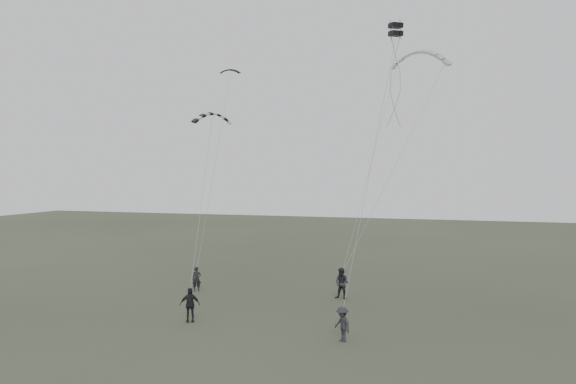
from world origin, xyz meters
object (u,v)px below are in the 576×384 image
(flyer_center, at_px, (190,305))
(flyer_far, at_px, (342,324))
(kite_striped, at_px, (212,114))
(kite_dark_small, at_px, (230,70))
(flyer_left, at_px, (197,279))
(kite_pale_large, at_px, (420,52))
(flyer_right, at_px, (342,283))
(kite_box, at_px, (396,30))

(flyer_center, height_order, flyer_far, flyer_center)
(flyer_far, bearing_deg, kite_striped, -174.95)
(kite_dark_small, distance_m, kite_striped, 8.61)
(flyer_left, xyz_separation_m, flyer_far, (11.63, -8.14, 0.00))
(kite_pale_large, bearing_deg, flyer_right, -123.48)
(flyer_right, relative_size, kite_striped, 0.76)
(flyer_center, distance_m, kite_box, 18.67)
(flyer_right, bearing_deg, kite_pale_large, 62.00)
(kite_dark_small, xyz_separation_m, kite_pale_large, (14.76, -1.32, 0.23))
(flyer_left, relative_size, kite_dark_small, 1.04)
(flyer_left, bearing_deg, flyer_center, -99.39)
(flyer_right, bearing_deg, kite_box, -30.91)
(kite_dark_small, relative_size, kite_striped, 0.61)
(kite_striped, bearing_deg, flyer_left, 140.10)
(flyer_right, distance_m, flyer_far, 8.94)
(flyer_right, xyz_separation_m, flyer_center, (-6.68, -7.72, -0.07))
(flyer_far, bearing_deg, kite_box, 115.33)
(flyer_far, height_order, kite_dark_small, kite_dark_small)
(flyer_left, xyz_separation_m, kite_pale_large, (14.12, 6.00, 15.51))
(flyer_center, distance_m, flyer_far, 8.57)
(flyer_right, xyz_separation_m, kite_dark_small, (-10.44, 6.70, 15.12))
(kite_pale_large, height_order, kite_striped, kite_pale_large)
(kite_pale_large, distance_m, kite_box, 8.63)
(flyer_left, height_order, flyer_right, flyer_right)
(kite_box, bearing_deg, flyer_far, -142.94)
(kite_dark_small, xyz_separation_m, kite_box, (14.04, -9.91, -0.28))
(kite_dark_small, distance_m, kite_pale_large, 14.82)
(flyer_left, xyz_separation_m, kite_dark_small, (-0.63, 7.32, 15.28))
(flyer_left, xyz_separation_m, kite_box, (13.41, -2.59, 15.00))
(kite_striped, relative_size, kite_box, 3.64)
(flyer_left, relative_size, kite_striped, 0.64)
(flyer_center, relative_size, flyer_far, 1.11)
(flyer_far, distance_m, kite_dark_small, 24.95)
(flyer_left, distance_m, flyer_center, 7.76)
(kite_dark_small, height_order, kite_striped, kite_dark_small)
(flyer_center, relative_size, kite_dark_small, 1.15)
(flyer_left, distance_m, kite_pale_large, 21.82)
(kite_pale_large, distance_m, kite_striped, 14.94)
(flyer_far, bearing_deg, flyer_center, -143.83)
(flyer_left, bearing_deg, kite_striped, -31.01)
(kite_box, bearing_deg, flyer_center, 168.53)
(flyer_left, xyz_separation_m, flyer_center, (3.12, -7.11, 0.09))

